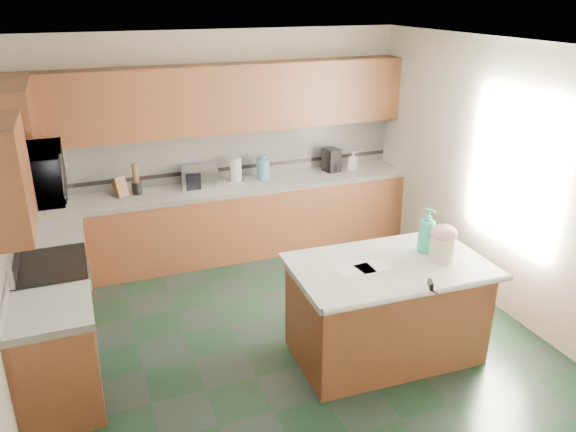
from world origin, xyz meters
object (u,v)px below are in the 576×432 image
treat_jar (442,248)px  knife_block (120,187)px  island_top (389,266)px  coffee_maker (331,160)px  island_base (385,312)px  toaster_oven (200,177)px  soap_bottle_island (427,230)px

treat_jar → knife_block: bearing=127.2°
island_top → treat_jar: size_ratio=7.63×
island_top → coffee_maker: 2.69m
island_base → island_top: bearing=0.0°
island_top → knife_block: (-1.99, 2.57, 0.14)m
island_top → toaster_oven: 2.79m
knife_block → coffee_maker: coffee_maker is taller
island_base → treat_jar: 0.76m
soap_bottle_island → island_base: bearing=-179.0°
island_top → treat_jar: bearing=-10.5°
knife_block → toaster_oven: bearing=-23.3°
soap_bottle_island → knife_block: (-2.42, 2.47, -0.09)m
island_base → soap_bottle_island: 0.82m
island_base → knife_block: knife_block is taller
island_top → knife_block: size_ratio=7.44×
soap_bottle_island → coffee_maker: 2.51m
island_top → coffee_maker: (0.66, 2.60, 0.18)m
knife_block → treat_jar: bearing=-70.8°
knife_block → coffee_maker: (2.66, 0.03, 0.04)m
treat_jar → knife_block: (-2.45, 2.67, 0.00)m
knife_block → soap_bottle_island: bearing=-68.9°
island_base → toaster_oven: bearing=114.8°
island_base → coffee_maker: bearing=77.8°
treat_jar → toaster_oven: size_ratio=0.52×
treat_jar → island_base: bearing=162.0°
toaster_oven → coffee_maker: coffee_maker is taller
soap_bottle_island → knife_block: bearing=122.4°
island_base → treat_jar: size_ratio=7.18×
knife_block → coffee_maker: size_ratio=0.76×
knife_block → toaster_oven: toaster_oven is taller
island_base → soap_bottle_island: soap_bottle_island is taller
island_base → coffee_maker: coffee_maker is taller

